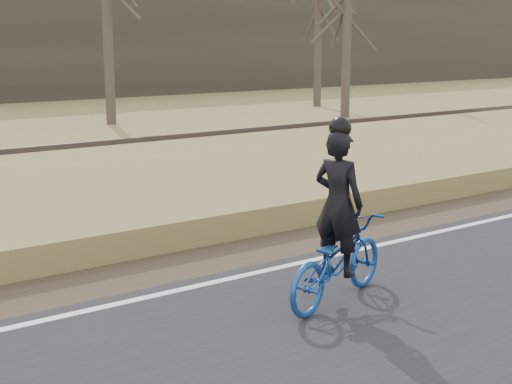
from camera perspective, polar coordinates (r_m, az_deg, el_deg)
ground at (r=8.84m, az=-6.60°, el=-8.80°), size 120.00×120.00×0.00m
road at (r=6.90m, az=3.59°, el=-14.79°), size 120.00×6.00×0.06m
edge_line at (r=8.98m, az=-7.21°, el=-8.02°), size 120.00×0.12×0.01m
shoulder at (r=9.85m, az=-9.92°, el=-6.54°), size 120.00×1.60×0.04m
embankment at (r=12.48m, az=-15.77°, el=-1.84°), size 120.00×5.00×0.44m
cyclist at (r=8.51m, az=6.51°, el=-4.24°), size 2.05×1.23×2.22m
bare_tree_right at (r=28.97m, az=7.32°, el=13.65°), size 0.36×0.36×7.78m
bare_tree_far_right at (r=33.36m, az=5.03°, el=13.90°), size 0.36×0.36×8.23m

